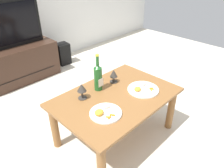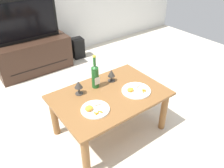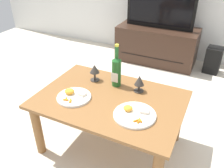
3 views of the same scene
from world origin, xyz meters
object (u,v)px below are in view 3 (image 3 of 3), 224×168
tv_stand (157,45)px  dining_table (110,107)px  tv_screen (161,4)px  goblet_right (139,81)px  floor_speaker (213,60)px  dinner_plate_left (74,96)px  dinner_plate_right (135,114)px  wine_bottle (117,70)px  goblet_left (95,70)px

tv_stand → dining_table: bearing=-85.3°
tv_screen → goblet_right: size_ratio=6.63×
floor_speaker → dinner_plate_left: bearing=-109.2°
tv_stand → tv_screen: 0.56m
tv_stand → dinner_plate_right: size_ratio=3.74×
wine_bottle → dinner_plate_right: wine_bottle is taller
floor_speaker → goblet_left: (-0.86, -1.60, 0.41)m
dining_table → tv_stand: (-0.15, 1.79, -0.15)m
tv_screen → floor_speaker: 1.00m
goblet_left → dinner_plate_left: bearing=-92.9°
dining_table → dinner_plate_right: bearing=-25.1°
tv_screen → wine_bottle: bearing=-86.1°
tv_screen → wine_bottle: (0.11, -1.59, -0.19)m
tv_stand → floor_speaker: bearing=-0.3°
tv_stand → goblet_left: (-0.09, -1.60, 0.33)m
tv_stand → dinner_plate_left: dinner_plate_left is taller
dining_table → tv_screen: (-0.15, 1.79, 0.41)m
goblet_right → dinner_plate_right: goblet_right is taller
tv_stand → floor_speaker: 0.78m
floor_speaker → tv_screen: bearing=-174.6°
goblet_left → dinner_plate_right: bearing=-32.2°
tv_screen → dinner_plate_right: (0.39, -1.90, -0.31)m
wine_bottle → dining_table: bearing=-79.3°
wine_bottle → dinner_plate_left: 0.39m
dining_table → goblet_right: bearing=49.2°
dining_table → dinner_plate_right: size_ratio=3.75×
tv_stand → goblet_right: 1.66m
goblet_left → floor_speaker: bearing=61.7°
wine_bottle → goblet_left: size_ratio=2.43×
wine_bottle → dinner_plate_left: size_ratio=1.36×
wine_bottle → tv_stand: bearing=93.9°
tv_screen → dinner_plate_right: tv_screen is taller
dining_table → wine_bottle: wine_bottle is taller
wine_bottle → dinner_plate_right: bearing=-47.8°
tv_stand → floor_speaker: size_ratio=3.15×
goblet_left → dinner_plate_left: 0.31m
dining_table → goblet_left: size_ratio=7.49×
tv_screen → floor_speaker: size_ratio=2.63×
dinner_plate_right → floor_speaker: bearing=78.6°
dining_table → goblet_left: 0.35m
goblet_left → dinner_plate_right: goblet_left is taller
dining_table → tv_stand: 1.80m
goblet_right → dinner_plate_right: 0.32m
floor_speaker → wine_bottle: (-0.66, -1.59, 0.45)m
goblet_left → tv_screen: bearing=86.8°
goblet_right → dinner_plate_left: size_ratio=0.53×
dinner_plate_left → goblet_left: bearing=87.1°
dining_table → floor_speaker: size_ratio=3.16×
dining_table → dinner_plate_left: size_ratio=4.21×
dining_table → tv_stand: bearing=94.7°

